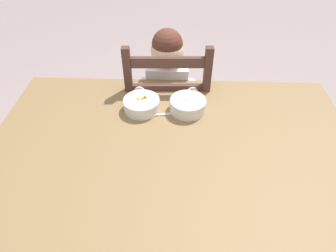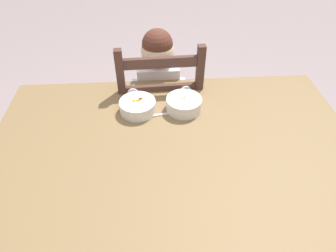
{
  "view_description": "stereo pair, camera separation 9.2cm",
  "coord_description": "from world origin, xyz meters",
  "views": [
    {
      "loc": [
        0.01,
        -0.83,
        1.57
      ],
      "look_at": [
        -0.02,
        0.07,
        0.77
      ],
      "focal_mm": 32.05,
      "sensor_mm": 36.0,
      "label": 1
    },
    {
      "loc": [
        -0.08,
        -0.83,
        1.57
      ],
      "look_at": [
        -0.02,
        0.07,
        0.77
      ],
      "focal_mm": 32.05,
      "sensor_mm": 36.0,
      "label": 2
    }
  ],
  "objects": [
    {
      "name": "bowl_of_peas",
      "position": [
        0.06,
        0.24,
        0.75
      ],
      "size": [
        0.16,
        0.16,
        0.06
      ],
      "color": "white",
      "rests_on": "dining_table"
    },
    {
      "name": "spoon",
      "position": [
        -0.08,
        0.2,
        0.72
      ],
      "size": [
        0.14,
        0.04,
        0.01
      ],
      "color": "silver",
      "rests_on": "dining_table"
    },
    {
      "name": "dining_chair",
      "position": [
        -0.04,
        0.54,
        0.46
      ],
      "size": [
        0.44,
        0.44,
        0.94
      ],
      "color": "#4C2F27",
      "rests_on": "ground"
    },
    {
      "name": "ground_plane",
      "position": [
        0.0,
        0.0,
        0.0
      ],
      "size": [
        8.0,
        8.0,
        0.0
      ],
      "primitive_type": "plane",
      "color": "gray"
    },
    {
      "name": "bowl_of_carrots",
      "position": [
        -0.15,
        0.24,
        0.74
      ],
      "size": [
        0.16,
        0.16,
        0.06
      ],
      "color": "white",
      "rests_on": "dining_table"
    },
    {
      "name": "dining_table",
      "position": [
        0.0,
        0.0,
        0.63
      ],
      "size": [
        1.49,
        0.98,
        0.72
      ],
      "color": "olive",
      "rests_on": "ground"
    },
    {
      "name": "child_figure",
      "position": [
        -0.04,
        0.53,
        0.63
      ],
      "size": [
        0.32,
        0.31,
        0.96
      ],
      "color": "white",
      "rests_on": "ground"
    }
  ]
}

